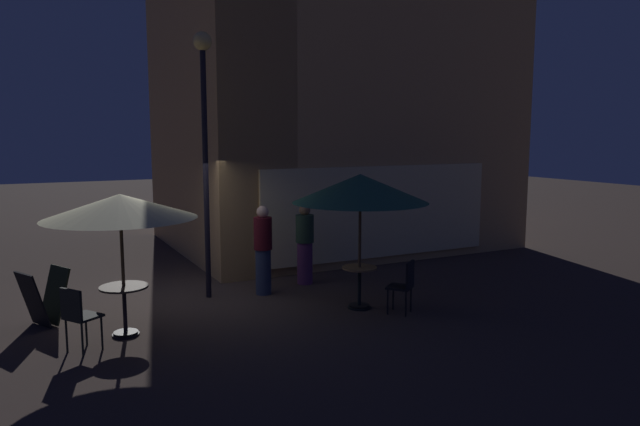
% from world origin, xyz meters
% --- Properties ---
extents(ground_plane, '(60.00, 60.00, 0.00)m').
position_xyz_m(ground_plane, '(0.00, 0.00, 0.00)').
color(ground_plane, '#3C302B').
extents(cafe_building, '(8.46, 6.68, 9.04)m').
position_xyz_m(cafe_building, '(3.88, 3.02, 4.51)').
color(cafe_building, tan).
rests_on(cafe_building, ground).
extents(street_lamp_near_corner, '(0.33, 0.33, 4.82)m').
position_xyz_m(street_lamp_near_corner, '(0.60, 0.25, 3.34)').
color(street_lamp_near_corner, black).
rests_on(street_lamp_near_corner, ground).
extents(menu_sandwich_board, '(0.82, 0.78, 0.89)m').
position_xyz_m(menu_sandwich_board, '(-2.20, -0.16, 0.46)').
color(menu_sandwich_board, black).
rests_on(menu_sandwich_board, ground).
extents(cafe_table_0, '(0.61, 0.61, 0.74)m').
position_xyz_m(cafe_table_0, '(2.74, -1.64, 0.49)').
color(cafe_table_0, black).
rests_on(cafe_table_0, ground).
extents(cafe_table_1, '(0.71, 0.71, 0.77)m').
position_xyz_m(cafe_table_1, '(-1.14, -1.25, 0.55)').
color(cafe_table_1, black).
rests_on(cafe_table_1, ground).
extents(patio_umbrella_0, '(2.34, 2.34, 2.35)m').
position_xyz_m(patio_umbrella_0, '(2.74, -1.64, 2.10)').
color(patio_umbrella_0, black).
rests_on(patio_umbrella_0, ground).
extents(patio_umbrella_1, '(2.24, 2.24, 2.16)m').
position_xyz_m(patio_umbrella_1, '(-1.14, -1.25, 1.96)').
color(patio_umbrella_1, black).
rests_on(patio_umbrella_1, ground).
extents(cafe_chair_0, '(0.55, 0.55, 0.91)m').
position_xyz_m(cafe_chair_0, '(3.25, -2.27, 0.54)').
color(cafe_chair_0, black).
rests_on(cafe_chair_0, ground).
extents(cafe_chair_1, '(0.57, 0.57, 0.93)m').
position_xyz_m(cafe_chair_1, '(-1.83, -1.70, 0.57)').
color(cafe_chair_1, black).
rests_on(cafe_chair_1, ground).
extents(patron_standing_0, '(0.37, 0.37, 1.63)m').
position_xyz_m(patron_standing_0, '(2.64, 0.34, 0.82)').
color(patron_standing_0, '#623064').
rests_on(patron_standing_0, ground).
extents(patron_standing_1, '(0.35, 0.35, 1.69)m').
position_xyz_m(patron_standing_1, '(1.59, -0.02, 0.86)').
color(patron_standing_1, '#2C3756').
rests_on(patron_standing_1, ground).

